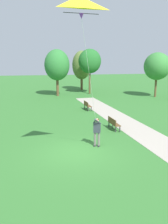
{
  "coord_description": "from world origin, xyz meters",
  "views": [
    {
      "loc": [
        -1.94,
        -12.55,
        5.28
      ],
      "look_at": [
        0.67,
        1.38,
        2.01
      ],
      "focal_mm": 38.44,
      "sensor_mm": 36.0,
      "label": 1
    }
  ],
  "objects_px": {
    "flying_kite": "(79,9)",
    "park_bench_near_walkway": "(113,123)",
    "park_bench_far_walkway": "(87,105)",
    "tree_horizon_far": "(82,65)",
    "person_kite_flyer": "(97,130)",
    "tree_lakeside_far": "(157,66)",
    "tree_lakeside_near": "(57,65)",
    "tree_treeline_center": "(90,61)"
  },
  "relations": [
    {
      "from": "tree_horizon_far",
      "to": "park_bench_near_walkway",
      "type": "bearing_deg",
      "value": -93.91
    },
    {
      "from": "person_kite_flyer",
      "to": "park_bench_near_walkway",
      "type": "height_order",
      "value": "person_kite_flyer"
    },
    {
      "from": "park_bench_near_walkway",
      "to": "park_bench_far_walkway",
      "type": "xyz_separation_m",
      "value": [
        -0.59,
        6.98,
        0.0
      ]
    },
    {
      "from": "tree_lakeside_near",
      "to": "tree_horizon_far",
      "type": "distance_m",
      "value": 6.79
    },
    {
      "from": "person_kite_flyer",
      "to": "flying_kite",
      "type": "height_order",
      "value": "flying_kite"
    },
    {
      "from": "park_bench_near_walkway",
      "to": "park_bench_far_walkway",
      "type": "relative_size",
      "value": 1.0
    },
    {
      "from": "park_bench_far_walkway",
      "to": "tree_treeline_center",
      "type": "relative_size",
      "value": 0.24
    },
    {
      "from": "person_kite_flyer",
      "to": "park_bench_far_walkway",
      "type": "relative_size",
      "value": 1.19
    },
    {
      "from": "person_kite_flyer",
      "to": "park_bench_far_walkway",
      "type": "distance_m",
      "value": 10.21
    },
    {
      "from": "tree_lakeside_near",
      "to": "person_kite_flyer",
      "type": "bearing_deg",
      "value": -87.7
    },
    {
      "from": "tree_lakeside_far",
      "to": "person_kite_flyer",
      "type": "bearing_deg",
      "value": -126.29
    },
    {
      "from": "park_bench_near_walkway",
      "to": "park_bench_far_walkway",
      "type": "height_order",
      "value": "same"
    },
    {
      "from": "flying_kite",
      "to": "park_bench_near_walkway",
      "type": "bearing_deg",
      "value": 58.47
    },
    {
      "from": "flying_kite",
      "to": "tree_treeline_center",
      "type": "bearing_deg",
      "value": 76.97
    },
    {
      "from": "park_bench_far_walkway",
      "to": "tree_treeline_center",
      "type": "bearing_deg",
      "value": 76.78
    },
    {
      "from": "flying_kite",
      "to": "tree_lakeside_far",
      "type": "distance_m",
      "value": 23.54
    },
    {
      "from": "person_kite_flyer",
      "to": "tree_lakeside_near",
      "type": "bearing_deg",
      "value": 92.3
    },
    {
      "from": "park_bench_far_walkway",
      "to": "tree_lakeside_far",
      "type": "relative_size",
      "value": 0.26
    },
    {
      "from": "park_bench_near_walkway",
      "to": "tree_treeline_center",
      "type": "bearing_deg",
      "value": 83.75
    },
    {
      "from": "flying_kite",
      "to": "person_kite_flyer",
      "type": "bearing_deg",
      "value": 60.26
    },
    {
      "from": "person_kite_flyer",
      "to": "park_bench_near_walkway",
      "type": "distance_m",
      "value": 3.75
    },
    {
      "from": "park_bench_near_walkway",
      "to": "tree_lakeside_far",
      "type": "distance_m",
      "value": 17.08
    },
    {
      "from": "person_kite_flyer",
      "to": "tree_horizon_far",
      "type": "bearing_deg",
      "value": 82.0
    },
    {
      "from": "park_bench_far_walkway",
      "to": "flying_kite",
      "type": "bearing_deg",
      "value": -102.87
    },
    {
      "from": "tree_treeline_center",
      "to": "tree_horizon_far",
      "type": "relative_size",
      "value": 1.03
    },
    {
      "from": "flying_kite",
      "to": "tree_lakeside_far",
      "type": "height_order",
      "value": "flying_kite"
    },
    {
      "from": "park_bench_far_walkway",
      "to": "person_kite_flyer",
      "type": "bearing_deg",
      "value": -98.08
    },
    {
      "from": "person_kite_flyer",
      "to": "park_bench_far_walkway",
      "type": "bearing_deg",
      "value": 81.92
    },
    {
      "from": "tree_horizon_far",
      "to": "park_bench_far_walkway",
      "type": "bearing_deg",
      "value": -97.95
    },
    {
      "from": "tree_lakeside_near",
      "to": "tree_horizon_far",
      "type": "bearing_deg",
      "value": 50.54
    },
    {
      "from": "tree_lakeside_far",
      "to": "tree_lakeside_near",
      "type": "distance_m",
      "value": 13.3
    },
    {
      "from": "person_kite_flyer",
      "to": "tree_lakeside_near",
      "type": "relative_size",
      "value": 0.29
    },
    {
      "from": "person_kite_flyer",
      "to": "flying_kite",
      "type": "bearing_deg",
      "value": -119.74
    },
    {
      "from": "flying_kite",
      "to": "tree_horizon_far",
      "type": "relative_size",
      "value": 0.95
    },
    {
      "from": "person_kite_flyer",
      "to": "tree_treeline_center",
      "type": "distance_m",
      "value": 21.53
    },
    {
      "from": "park_bench_near_walkway",
      "to": "tree_horizon_far",
      "type": "xyz_separation_m",
      "value": [
        1.5,
        21.9,
        3.45
      ]
    },
    {
      "from": "park_bench_far_walkway",
      "to": "tree_horizon_far",
      "type": "bearing_deg",
      "value": 82.05
    },
    {
      "from": "park_bench_far_walkway",
      "to": "tree_lakeside_far",
      "type": "bearing_deg",
      "value": 30.85
    },
    {
      "from": "flying_kite",
      "to": "park_bench_near_walkway",
      "type": "relative_size",
      "value": 3.87
    },
    {
      "from": "flying_kite",
      "to": "tree_lakeside_near",
      "type": "xyz_separation_m",
      "value": [
        0.66,
        22.32,
        -3.07
      ]
    },
    {
      "from": "park_bench_far_walkway",
      "to": "park_bench_near_walkway",
      "type": "bearing_deg",
      "value": -85.2
    },
    {
      "from": "tree_lakeside_near",
      "to": "tree_treeline_center",
      "type": "height_order",
      "value": "tree_treeline_center"
    }
  ]
}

